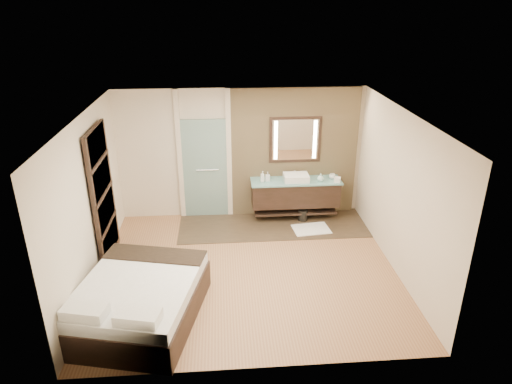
{
  "coord_description": "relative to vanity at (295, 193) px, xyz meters",
  "views": [
    {
      "loc": [
        -0.4,
        -6.65,
        4.34
      ],
      "look_at": [
        0.18,
        0.6,
        1.2
      ],
      "focal_mm": 32.0,
      "sensor_mm": 36.0,
      "label": 1
    }
  ],
  "objects": [
    {
      "name": "floor",
      "position": [
        -1.1,
        -1.92,
        -0.58
      ],
      "size": [
        5.0,
        5.0,
        0.0
      ],
      "primitive_type": "plane",
      "color": "#945D3E",
      "rests_on": "ground"
    },
    {
      "name": "shoji_partition",
      "position": [
        -3.53,
        -1.32,
        0.63
      ],
      "size": [
        0.06,
        1.2,
        2.4
      ],
      "color": "black",
      "rests_on": "floor"
    },
    {
      "name": "cup",
      "position": [
        0.76,
        0.02,
        0.33
      ],
      "size": [
        0.13,
        0.13,
        0.1
      ],
      "primitive_type": "imported",
      "rotation": [
        0.0,
        0.0,
        -0.09
      ],
      "color": "white",
      "rests_on": "vanity"
    },
    {
      "name": "bed",
      "position": [
        -2.75,
        -3.08,
        -0.26
      ],
      "size": [
        2.01,
        2.31,
        0.77
      ],
      "rotation": [
        0.0,
        0.0,
        -0.23
      ],
      "color": "black",
      "rests_on": "floor"
    },
    {
      "name": "soap_bottle_b",
      "position": [
        -0.58,
        0.01,
        0.38
      ],
      "size": [
        0.09,
        0.09,
        0.19
      ],
      "primitive_type": "imported",
      "rotation": [
        0.0,
        0.0,
        -0.04
      ],
      "color": "#B2B2B2",
      "rests_on": "vanity"
    },
    {
      "name": "soap_bottle_a",
      "position": [
        -0.69,
        -0.03,
        0.4
      ],
      "size": [
        0.11,
        0.11,
        0.23
      ],
      "primitive_type": "imported",
      "rotation": [
        0.0,
        0.0,
        0.26
      ],
      "color": "white",
      "rests_on": "vanity"
    },
    {
      "name": "bath_mat",
      "position": [
        0.25,
        -0.56,
        -0.56
      ],
      "size": [
        0.77,
        0.58,
        0.02
      ],
      "primitive_type": "cube",
      "rotation": [
        0.0,
        0.0,
        0.12
      ],
      "color": "white",
      "rests_on": "floor"
    },
    {
      "name": "waste_bin",
      "position": [
        0.15,
        -0.14,
        -0.46
      ],
      "size": [
        0.25,
        0.25,
        0.25
      ],
      "primitive_type": "cylinder",
      "rotation": [
        0.0,
        0.0,
        -0.27
      ],
      "color": "black",
      "rests_on": "floor"
    },
    {
      "name": "tile_strip",
      "position": [
        -0.5,
        -0.32,
        -0.57
      ],
      "size": [
        3.8,
        1.3,
        0.01
      ],
      "primitive_type": "cube",
      "color": "#382A1E",
      "rests_on": "floor"
    },
    {
      "name": "soap_bottle_c",
      "position": [
        0.49,
        -0.1,
        0.37
      ],
      "size": [
        0.16,
        0.16,
        0.16
      ],
      "primitive_type": "imported",
      "rotation": [
        0.0,
        0.0,
        -0.28
      ],
      "color": "silver",
      "rests_on": "vanity"
    },
    {
      "name": "tissue_box",
      "position": [
        0.82,
        -0.17,
        0.33
      ],
      "size": [
        0.16,
        0.16,
        0.1
      ],
      "primitive_type": "cube",
      "rotation": [
        0.0,
        0.0,
        -0.39
      ],
      "color": "white",
      "rests_on": "vanity"
    },
    {
      "name": "mirror_unit",
      "position": [
        0.0,
        0.24,
        1.07
      ],
      "size": [
        1.06,
        0.04,
        0.96
      ],
      "color": "black",
      "rests_on": "stone_wall"
    },
    {
      "name": "stone_wall",
      "position": [
        0.0,
        0.29,
        0.77
      ],
      "size": [
        2.6,
        0.08,
        2.7
      ],
      "primitive_type": "cube",
      "color": "tan",
      "rests_on": "floor"
    },
    {
      "name": "frosted_door",
      "position": [
        -1.85,
        0.28,
        0.56
      ],
      "size": [
        1.1,
        0.12,
        2.7
      ],
      "color": "silver",
      "rests_on": "floor"
    },
    {
      "name": "vanity",
      "position": [
        0.0,
        0.0,
        0.0
      ],
      "size": [
        1.85,
        0.55,
        0.88
      ],
      "color": "black",
      "rests_on": "stone_wall"
    }
  ]
}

